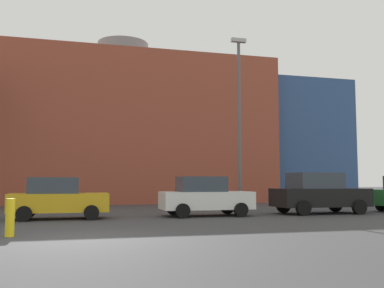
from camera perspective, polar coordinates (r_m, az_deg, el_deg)
name	(u,v)px	position (r m, az deg, el deg)	size (l,w,h in m)	color
ground_plane	(84,239)	(11.90, -13.89, -11.93)	(200.00, 200.00, 0.00)	#38383A
building_backdrop	(122,135)	(35.09, -9.10, 1.11)	(35.10, 11.84, 12.55)	#9E4733
parked_car_2	(58,198)	(18.47, -17.01, -6.75)	(3.82, 1.88, 1.66)	gold
parked_car_3	(205,196)	(19.27, 1.69, -6.80)	(3.95, 1.94, 1.71)	white
parked_car_4	(319,193)	(21.53, 16.11, -6.16)	(4.40, 2.16, 1.91)	black
bollard_yellow_0	(10,218)	(13.05, -22.53, -8.80)	(0.24, 0.24, 1.03)	yellow
street_lamp	(239,113)	(23.17, 6.14, 4.02)	(0.80, 0.24, 9.07)	#59595E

